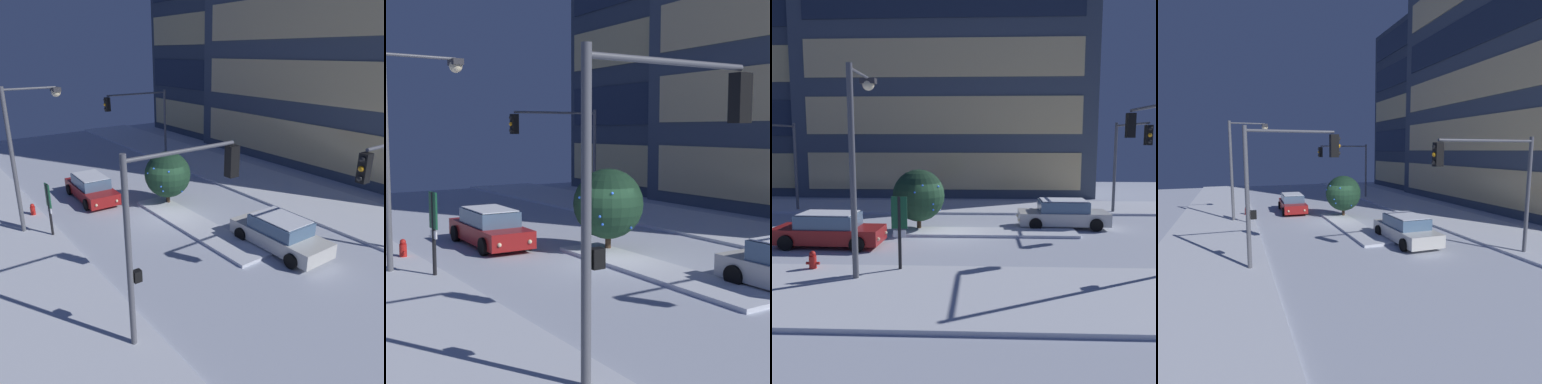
% 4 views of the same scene
% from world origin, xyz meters
% --- Properties ---
extents(ground, '(52.00, 52.00, 0.00)m').
position_xyz_m(ground, '(0.00, 0.00, 0.00)').
color(ground, silver).
extents(curb_strip_near, '(52.00, 5.20, 0.14)m').
position_xyz_m(curb_strip_near, '(0.00, -8.15, 0.07)').
color(curb_strip_near, silver).
rests_on(curb_strip_near, ground).
extents(curb_strip_far, '(52.00, 5.20, 0.14)m').
position_xyz_m(curb_strip_far, '(0.00, 8.15, 0.07)').
color(curb_strip_far, silver).
rests_on(curb_strip_far, ground).
extents(median_strip, '(9.00, 1.80, 0.14)m').
position_xyz_m(median_strip, '(2.09, 0.32, 0.07)').
color(median_strip, silver).
rests_on(median_strip, ground).
extents(office_tower_secondary, '(11.88, 11.76, 21.06)m').
position_xyz_m(office_tower_secondary, '(-17.38, 19.06, 10.53)').
color(office_tower_secondary, '#384251').
rests_on(office_tower_secondary, ground).
extents(car_near, '(4.85, 2.15, 1.49)m').
position_xyz_m(car_near, '(-4.82, -2.37, 0.71)').
color(car_near, maroon).
rests_on(car_near, ground).
extents(car_far, '(4.78, 2.18, 1.49)m').
position_xyz_m(car_far, '(6.21, 2.05, 0.71)').
color(car_far, silver).
rests_on(car_far, ground).
extents(traffic_light_corner_far_left, '(0.32, 5.29, 5.67)m').
position_xyz_m(traffic_light_corner_far_left, '(-10.08, 4.16, 4.03)').
color(traffic_light_corner_far_left, '#565960').
rests_on(traffic_light_corner_far_left, ground).
extents(traffic_light_corner_near_right, '(0.32, 4.11, 6.04)m').
position_xyz_m(traffic_light_corner_near_right, '(7.95, -4.80, 4.13)').
color(traffic_light_corner_near_right, '#565960').
rests_on(traffic_light_corner_near_right, ground).
extents(street_lamp_arched, '(0.56, 2.68, 7.06)m').
position_xyz_m(street_lamp_arched, '(-2.27, -6.23, 4.64)').
color(street_lamp_arched, '#565960').
rests_on(street_lamp_arched, ground).
extents(fire_hydrant, '(0.48, 0.26, 0.77)m').
position_xyz_m(fire_hydrant, '(-4.09, -6.03, 0.37)').
color(fire_hydrant, red).
rests_on(fire_hydrant, ground).
extents(parking_info_sign, '(0.55, 0.12, 2.72)m').
position_xyz_m(parking_info_sign, '(-0.98, -5.97, 1.73)').
color(parking_info_sign, black).
rests_on(parking_info_sign, ground).
extents(decorated_tree_median, '(2.65, 2.68, 3.16)m').
position_xyz_m(decorated_tree_median, '(-1.32, 0.90, 1.83)').
color(decorated_tree_median, '#473323').
rests_on(decorated_tree_median, ground).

